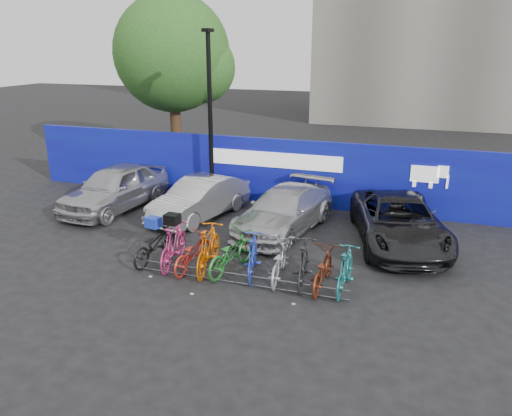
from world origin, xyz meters
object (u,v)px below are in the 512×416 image
at_px(bike_3, 208,249).
at_px(bike_4, 231,253).
at_px(lamppost, 210,114).
at_px(car_2, 284,210).
at_px(car_3, 399,221).
at_px(car_1, 200,198).
at_px(bike_5, 252,255).
at_px(bike_6, 279,261).
at_px(bike_2, 193,252).
at_px(bike_rack, 235,278).
at_px(bike_7, 303,263).
at_px(bike_8, 322,269).
at_px(tree, 177,56).
at_px(bike_1, 174,245).
at_px(bike_9, 345,270).
at_px(bike_0, 155,244).
at_px(car_0, 115,188).

distance_m(bike_3, bike_4, 0.60).
relative_size(lamppost, car_2, 1.33).
height_order(lamppost, car_3, lamppost).
bearing_deg(car_1, car_3, 11.82).
relative_size(car_1, bike_3, 2.01).
relative_size(car_1, bike_4, 2.06).
distance_m(bike_5, bike_6, 0.69).
distance_m(bike_3, bike_6, 1.87).
height_order(bike_2, bike_4, bike_4).
xyz_separation_m(lamppost, car_3, (6.79, -2.01, -2.57)).
distance_m(bike_rack, bike_7, 1.71).
bearing_deg(bike_8, tree, -47.11).
relative_size(bike_5, bike_8, 1.00).
xyz_separation_m(tree, bike_1, (4.83, -10.13, -4.48)).
xyz_separation_m(bike_7, bike_9, (1.02, -0.02, -0.02)).
height_order(bike_rack, car_1, car_1).
bearing_deg(bike_1, bike_4, 176.93).
height_order(bike_5, bike_6, bike_5).
xyz_separation_m(car_1, bike_7, (4.46, -3.69, -0.11)).
height_order(car_2, bike_2, car_2).
bearing_deg(bike_5, bike_9, 165.17).
xyz_separation_m(car_1, bike_5, (3.13, -3.62, -0.13)).
bearing_deg(bike_4, bike_9, -169.67).
distance_m(bike_rack, bike_2, 1.49).
bearing_deg(bike_2, bike_9, -173.48).
bearing_deg(bike_5, bike_2, -7.50).
xyz_separation_m(bike_0, bike_4, (2.19, 0.05, 0.03)).
xyz_separation_m(car_0, bike_8, (8.16, -3.61, -0.31)).
bearing_deg(bike_2, lamppost, -65.85).
xyz_separation_m(car_0, bike_5, (6.35, -3.52, -0.24)).
xyz_separation_m(bike_5, bike_8, (1.81, -0.09, -0.07)).
xyz_separation_m(lamppost, bike_6, (4.12, -5.37, -2.79)).
height_order(car_1, bike_8, car_1).
relative_size(lamppost, bike_7, 3.29).
distance_m(lamppost, bike_3, 6.49).
relative_size(bike_rack, bike_3, 2.76).
distance_m(bike_0, bike_2, 1.19).
bearing_deg(bike_8, car_2, -59.18).
bearing_deg(bike_4, bike_5, -170.39).
height_order(car_2, bike_9, car_2).
height_order(lamppost, bike_5, lamppost).
xyz_separation_m(car_2, bike_7, (1.44, -3.44, -0.11)).
bearing_deg(bike_2, car_2, -107.36).
xyz_separation_m(lamppost, bike_8, (5.24, -5.47, -2.80)).
bearing_deg(car_1, car_0, -164.22).
height_order(bike_4, bike_5, bike_5).
height_order(car_2, car_3, car_3).
height_order(tree, car_2, tree).
relative_size(car_1, car_3, 0.81).
height_order(bike_4, bike_9, bike_9).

